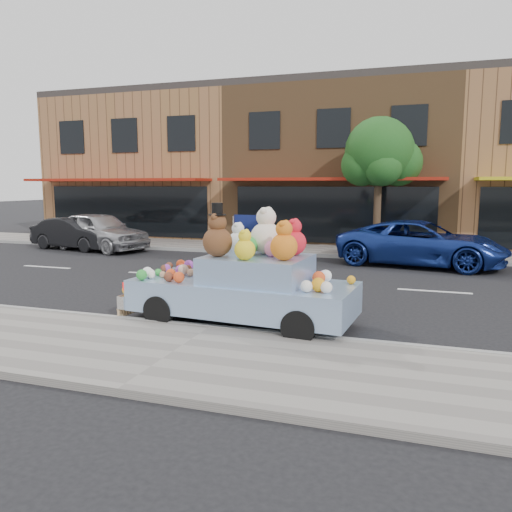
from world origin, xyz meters
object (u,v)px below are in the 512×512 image
at_px(car_blue, 421,243).
at_px(car_dark, 76,233).
at_px(art_car, 245,283).
at_px(street_tree, 380,158).
at_px(car_silver, 99,231).

relative_size(car_blue, car_dark, 1.34).
bearing_deg(car_blue, art_car, 168.94).
relative_size(street_tree, art_car, 1.13).
distance_m(car_dark, art_car, 13.43).
bearing_deg(car_silver, art_car, -116.03).
relative_size(street_tree, car_silver, 1.13).
height_order(street_tree, car_silver, street_tree).
distance_m(car_blue, car_dark, 13.69).
bearing_deg(car_silver, street_tree, -61.78).
height_order(street_tree, car_blue, street_tree).
height_order(car_silver, car_dark, car_silver).
relative_size(car_silver, car_blue, 0.86).
height_order(car_silver, art_car, art_car).
relative_size(street_tree, car_dark, 1.29).
xyz_separation_m(car_silver, art_car, (9.37, -8.51, 0.03)).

